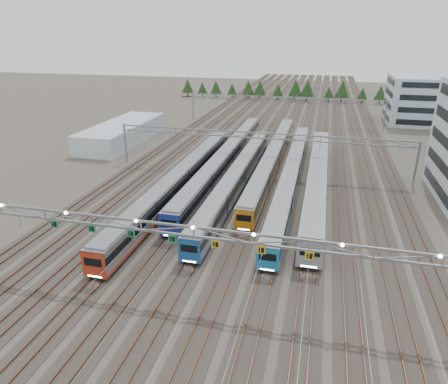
% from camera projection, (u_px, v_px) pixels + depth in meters
% --- Properties ---
extents(ground, '(400.00, 400.00, 0.00)m').
position_uv_depth(ground, '(196.00, 294.00, 41.84)').
color(ground, '#47423A').
rests_on(ground, ground).
extents(track_bed, '(54.00, 260.00, 5.42)m').
position_uv_depth(track_bed, '(288.00, 110.00, 131.22)').
color(track_bed, '#2D2823').
rests_on(track_bed, ground).
extents(train_a, '(2.87, 55.72, 3.74)m').
position_uv_depth(train_a, '(181.00, 179.00, 67.89)').
color(train_a, black).
rests_on(train_a, ground).
extents(train_b, '(2.89, 62.48, 3.77)m').
position_uv_depth(train_b, '(226.00, 157.00, 79.57)').
color(train_b, black).
rests_on(train_b, ground).
extents(train_c, '(2.76, 53.35, 3.59)m').
position_uv_depth(train_c, '(238.00, 176.00, 69.70)').
color(train_c, black).
rests_on(train_c, ground).
extents(train_d, '(2.75, 59.65, 3.57)m').
position_uv_depth(train_d, '(273.00, 157.00, 80.01)').
color(train_d, black).
rests_on(train_d, ground).
extents(train_e, '(2.65, 60.66, 3.45)m').
position_uv_depth(train_e, '(292.00, 173.00, 71.46)').
color(train_e, black).
rests_on(train_e, ground).
extents(train_f, '(3.05, 52.73, 3.98)m').
position_uv_depth(train_f, '(317.00, 178.00, 68.26)').
color(train_f, black).
rests_on(train_f, ground).
extents(gantry_near, '(56.36, 0.61, 8.08)m').
position_uv_depth(gantry_near, '(193.00, 234.00, 39.09)').
color(gantry_near, gray).
rests_on(gantry_near, ground).
extents(gantry_mid, '(56.36, 0.36, 8.00)m').
position_uv_depth(gantry_mid, '(259.00, 140.00, 75.42)').
color(gantry_mid, gray).
rests_on(gantry_mid, ground).
extents(gantry_far, '(56.36, 0.36, 8.00)m').
position_uv_depth(gantry_far, '(285.00, 102.00, 115.89)').
color(gantry_far, gray).
rests_on(gantry_far, ground).
extents(depot_bldg_north, '(22.00, 18.00, 13.50)m').
position_uv_depth(depot_bldg_north, '(428.00, 100.00, 116.56)').
color(depot_bldg_north, '#A5BDC5').
rests_on(depot_bldg_north, ground).
extents(west_shed, '(10.00, 30.00, 4.60)m').
position_uv_depth(west_shed, '(123.00, 133.00, 98.36)').
color(west_shed, '#A5BDC5').
rests_on(west_shed, ground).
extents(treeline, '(106.40, 5.60, 7.02)m').
position_uv_depth(treeline, '(310.00, 90.00, 154.65)').
color(treeline, '#332114').
rests_on(treeline, ground).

